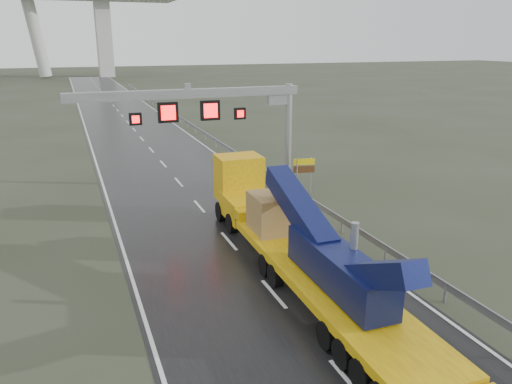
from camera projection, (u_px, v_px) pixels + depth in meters
name	position (u px, v px, depth m)	size (l,w,h in m)	color
ground	(320.00, 348.00, 16.83)	(400.00, 400.00, 0.00)	#303424
road	(142.00, 139.00, 52.60)	(11.00, 200.00, 0.02)	black
guardrail	(225.00, 146.00, 45.53)	(0.20, 140.00, 1.40)	gray
sign_gantry	(221.00, 111.00, 32.00)	(14.90, 1.20, 7.42)	silver
heavy_haul_truck	(285.00, 229.00, 22.76)	(3.10, 19.07, 4.46)	yellow
exit_sign_pair	(304.00, 169.00, 33.30)	(1.43, 0.38, 2.49)	gray
striped_barrier	(272.00, 179.00, 35.31)	(0.69, 0.37, 1.17)	red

